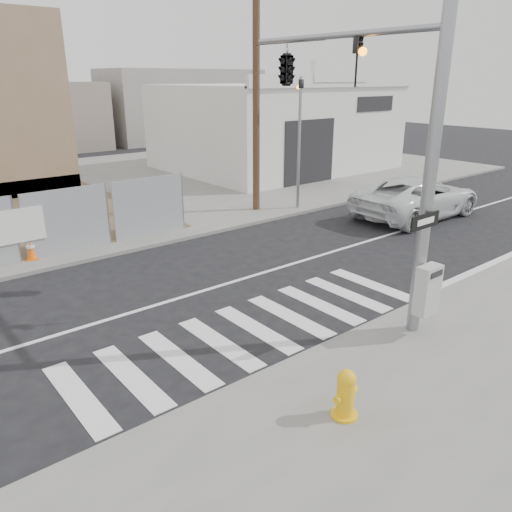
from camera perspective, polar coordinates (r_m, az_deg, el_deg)
ground at (r=13.03m, az=-6.94°, el=-4.26°), size 100.00×100.00×0.00m
sidewalk_far at (r=25.49m, az=-24.22°, el=6.18°), size 50.00×20.00×0.12m
signal_pole at (r=11.93m, az=8.35°, el=17.20°), size 0.96×5.87×7.00m
far_signal_pole at (r=20.59m, az=5.01°, el=14.65°), size 0.16×0.20×5.60m
concrete_wall_right at (r=24.99m, az=-26.47°, el=13.38°), size 5.50×1.30×8.00m
auto_shop at (r=30.85m, az=2.15°, el=14.59°), size 12.00×10.20×5.95m
utility_pole_right at (r=20.19m, az=0.02°, el=19.52°), size 1.60×0.28×10.00m
fire_hydrant at (r=8.32m, az=10.21°, el=-15.21°), size 0.56×0.56×0.84m
suv at (r=20.93m, az=17.93°, el=6.45°), size 5.86×2.75×1.62m
traffic_cone_d at (r=16.32m, az=-24.35°, el=0.67°), size 0.39×0.39×0.64m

